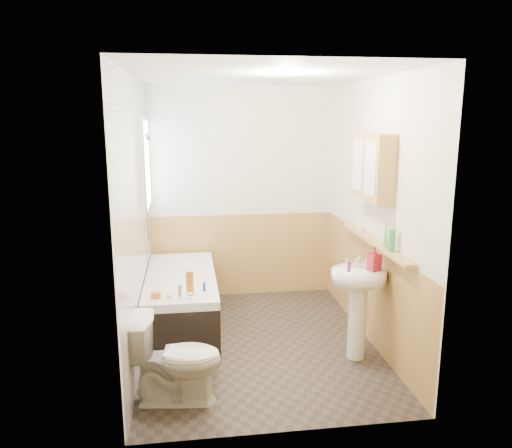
% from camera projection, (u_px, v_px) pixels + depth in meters
% --- Properties ---
extents(floor, '(2.80, 2.80, 0.00)m').
position_uv_depth(floor, '(258.00, 343.00, 4.83)').
color(floor, black).
rests_on(floor, ground).
extents(ceiling, '(2.80, 2.80, 0.00)m').
position_uv_depth(ceiling, '(258.00, 75.00, 4.30)').
color(ceiling, white).
rests_on(ceiling, ground).
extents(wall_back, '(2.20, 0.02, 2.50)m').
position_uv_depth(wall_back, '(241.00, 194.00, 5.93)').
color(wall_back, beige).
rests_on(wall_back, ground).
extents(wall_front, '(2.20, 0.02, 2.50)m').
position_uv_depth(wall_front, '(289.00, 260.00, 3.20)').
color(wall_front, beige).
rests_on(wall_front, ground).
extents(wall_left, '(0.02, 2.80, 2.50)m').
position_uv_depth(wall_left, '(134.00, 220.00, 4.41)').
color(wall_left, beige).
rests_on(wall_left, ground).
extents(wall_right, '(0.02, 2.80, 2.50)m').
position_uv_depth(wall_right, '(374.00, 214.00, 4.71)').
color(wall_right, beige).
rests_on(wall_right, ground).
extents(wainscot_right, '(0.01, 2.80, 1.00)m').
position_uv_depth(wainscot_right, '(368.00, 289.00, 4.87)').
color(wainscot_right, tan).
rests_on(wainscot_right, wall_right).
extents(wainscot_front, '(2.20, 0.01, 1.00)m').
position_uv_depth(wainscot_front, '(287.00, 365.00, 3.38)').
color(wainscot_front, tan).
rests_on(wainscot_front, wall_front).
extents(wainscot_back, '(2.20, 0.01, 1.00)m').
position_uv_depth(wainscot_back, '(242.00, 255.00, 6.07)').
color(wainscot_back, tan).
rests_on(wainscot_back, wall_back).
extents(tile_cladding_left, '(0.01, 2.80, 2.50)m').
position_uv_depth(tile_cladding_left, '(137.00, 220.00, 4.42)').
color(tile_cladding_left, white).
rests_on(tile_cladding_left, wall_left).
extents(tile_return_back, '(0.75, 0.01, 1.50)m').
position_uv_depth(tile_return_back, '(178.00, 152.00, 5.70)').
color(tile_return_back, white).
rests_on(tile_return_back, wall_back).
extents(window, '(0.03, 0.79, 0.99)m').
position_uv_depth(window, '(146.00, 165.00, 5.26)').
color(window, white).
rests_on(window, wall_left).
extents(bathtub, '(0.70, 1.65, 0.70)m').
position_uv_depth(bathtub, '(182.00, 300.00, 5.16)').
color(bathtub, black).
rests_on(bathtub, floor).
extents(shower_riser, '(0.11, 0.08, 1.24)m').
position_uv_depth(shower_riser, '(146.00, 169.00, 4.90)').
color(shower_riser, silver).
rests_on(shower_riser, wall_left).
extents(toilet, '(0.74, 0.47, 0.68)m').
position_uv_depth(toilet, '(176.00, 359.00, 3.79)').
color(toilet, white).
rests_on(toilet, floor).
extents(sink, '(0.49, 0.40, 0.95)m').
position_uv_depth(sink, '(358.00, 295.00, 4.42)').
color(sink, white).
rests_on(sink, floor).
extents(pine_shelf, '(0.10, 1.53, 0.03)m').
position_uv_depth(pine_shelf, '(374.00, 242.00, 4.54)').
color(pine_shelf, tan).
rests_on(pine_shelf, wall_right).
extents(medicine_cabinet, '(0.17, 0.67, 0.60)m').
position_uv_depth(medicine_cabinet, '(372.00, 167.00, 4.46)').
color(medicine_cabinet, tan).
rests_on(medicine_cabinet, wall_right).
extents(foam_can, '(0.07, 0.07, 0.19)m').
position_uv_depth(foam_can, '(392.00, 240.00, 4.15)').
color(foam_can, '#388447').
rests_on(foam_can, pine_shelf).
extents(green_bottle, '(0.05, 0.05, 0.24)m').
position_uv_depth(green_bottle, '(386.00, 234.00, 4.28)').
color(green_bottle, '#59C647').
rests_on(green_bottle, pine_shelf).
extents(black_jar, '(0.06, 0.06, 0.04)m').
position_uv_depth(black_jar, '(360.00, 229.00, 4.92)').
color(black_jar, silver).
rests_on(black_jar, pine_shelf).
extents(soap_bottle, '(0.16, 0.24, 0.10)m').
position_uv_depth(soap_bottle, '(374.00, 265.00, 4.32)').
color(soap_bottle, maroon).
rests_on(soap_bottle, sink).
extents(clear_bottle, '(0.04, 0.04, 0.09)m').
position_uv_depth(clear_bottle, '(349.00, 266.00, 4.29)').
color(clear_bottle, purple).
rests_on(clear_bottle, sink).
extents(blue_gel, '(0.07, 0.06, 0.22)m').
position_uv_depth(blue_gel, '(190.00, 283.00, 4.52)').
color(blue_gel, orange).
rests_on(blue_gel, bathtub).
extents(cream_jar, '(0.10, 0.10, 0.06)m').
position_uv_depth(cream_jar, '(156.00, 295.00, 4.45)').
color(cream_jar, orange).
rests_on(cream_jar, bathtub).
extents(orange_bottle, '(0.03, 0.03, 0.09)m').
position_uv_depth(orange_bottle, '(204.00, 287.00, 4.62)').
color(orange_bottle, '#19339E').
rests_on(orange_bottle, bathtub).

